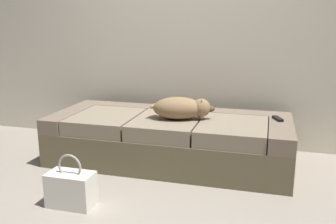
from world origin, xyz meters
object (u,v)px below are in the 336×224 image
at_px(tv_remote, 278,119).
at_px(dog_tan, 182,108).
at_px(handbag, 71,189).
at_px(couch, 169,139).

bearing_deg(tv_remote, dog_tan, 171.36).
relative_size(tv_remote, handbag, 0.40).
xyz_separation_m(dog_tan, handbag, (-0.56, -0.92, -0.40)).
relative_size(couch, tv_remote, 14.14).
height_order(couch, tv_remote, tv_remote).
xyz_separation_m(couch, handbag, (-0.44, -0.99, -0.09)).
distance_m(dog_tan, tv_remote, 0.83).
relative_size(couch, dog_tan, 3.77).
distance_m(couch, dog_tan, 0.35).
bearing_deg(couch, dog_tan, -28.23).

